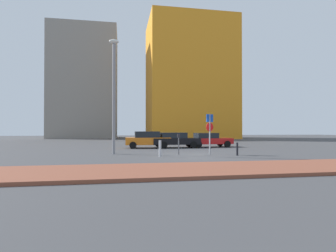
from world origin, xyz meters
TOP-DOWN VIEW (x-y plane):
  - ground_plane at (0.00, 0.00)m, footprint 120.00×120.00m
  - sidewalk_brick at (0.00, -6.44)m, footprint 40.00×3.85m
  - parked_car_orange at (-2.21, 7.79)m, footprint 4.19×2.07m
  - parked_car_black at (0.42, 7.68)m, footprint 4.57×1.98m
  - parked_car_red at (3.90, 7.99)m, footprint 4.48×2.13m
  - parking_sign_post at (1.48, 0.61)m, footprint 0.58×0.19m
  - parking_meter at (-0.72, 0.78)m, footprint 0.18×0.14m
  - street_lamp at (-5.18, 2.01)m, footprint 0.70×0.36m
  - traffic_bollard_near at (3.02, -0.49)m, footprint 0.14×0.14m
  - traffic_bollard_mid at (-2.20, -0.38)m, footprint 0.16×0.16m
  - building_colorful_midrise at (8.55, 33.39)m, footprint 16.21×12.40m
  - building_under_construction at (-12.08, 39.04)m, footprint 12.88×10.28m

SIDE VIEW (x-z plane):
  - ground_plane at x=0.00m, z-range 0.00..0.00m
  - sidewalk_brick at x=0.00m, z-range 0.00..0.14m
  - traffic_bollard_near at x=3.02m, z-range 0.00..0.88m
  - traffic_bollard_mid at x=-2.20m, z-range 0.00..1.05m
  - parked_car_red at x=3.90m, z-range 0.03..1.43m
  - parked_car_black at x=0.42m, z-range 0.04..1.49m
  - parked_car_orange at x=-2.21m, z-range 0.03..1.60m
  - parking_meter at x=-0.72m, z-range 0.21..1.67m
  - parking_sign_post at x=1.48m, z-range 0.37..3.22m
  - street_lamp at x=-5.18m, z-range 0.64..8.83m
  - building_under_construction at x=-12.08m, z-range 0.00..22.13m
  - building_colorful_midrise at x=8.55m, z-range 0.00..22.87m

